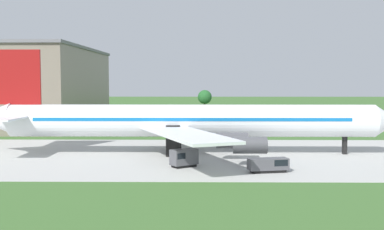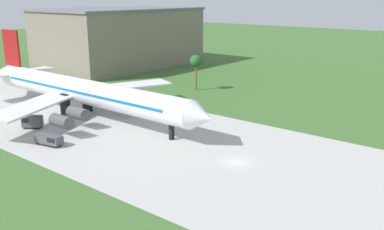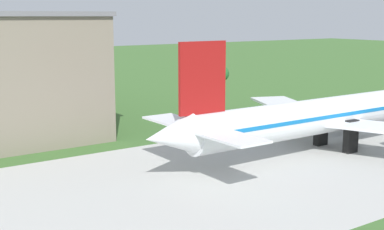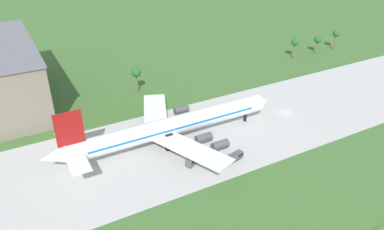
# 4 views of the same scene
# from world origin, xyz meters

# --- Properties ---
(jet_airliner) EXTENTS (76.45, 51.30, 18.57)m
(jet_airliner) POSITION_xyz_m (-45.05, 1.90, 5.92)
(jet_airliner) COLOR white
(jet_airliner) RESTS_ON ground_plane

